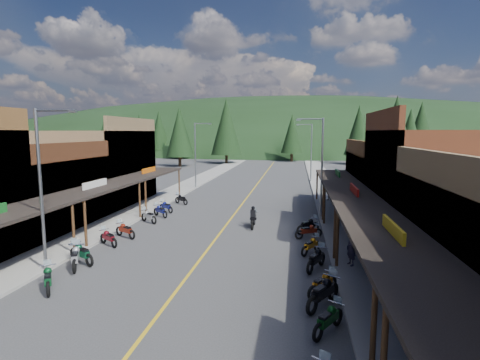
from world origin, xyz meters
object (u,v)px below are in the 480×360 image
at_px(pine_0, 106,134).
at_px(bike_west_4, 48,278).
at_px(bike_west_12, 181,199).
at_px(pedestrian_east_b, 330,191).
at_px(pine_8, 140,137).
at_px(bike_east_7, 311,245).
at_px(pine_3, 292,134).
at_px(bike_west_9, 149,216).
at_px(bike_west_5, 76,256).
at_px(bike_east_9, 308,225).
at_px(shop_west_2, 30,193).
at_px(pine_4, 359,130).
at_px(shop_west_3, 99,167).
at_px(pine_2, 226,127).
at_px(shop_east_2, 441,188).
at_px(bike_west_7, 108,237).
at_px(shop_east_3, 398,183).
at_px(streetlight_1, 196,152).
at_px(bike_east_5, 323,283).
at_px(bike_west_10, 160,210).
at_px(bike_west_11, 166,206).
at_px(bike_west_6, 81,252).
at_px(bike_east_8, 309,230).
at_px(pine_5, 421,127).
at_px(pine_7, 159,131).
at_px(pine_1, 181,131).
at_px(pedestrian_east_a, 351,248).
at_px(streetlight_3, 310,150).
at_px(pine_9, 410,135).
at_px(streetlight_0, 43,183).
at_px(bike_west_8, 125,229).
at_px(rider_on_bike, 253,219).
at_px(pine_10, 179,132).
at_px(streetlight_2, 320,163).
at_px(bike_east_6, 316,258).

bearing_deg(pine_0, bike_west_4, -63.79).
distance_m(bike_west_12, pedestrian_east_b, 14.64).
relative_size(pine_8, bike_east_7, 5.32).
distance_m(pine_3, bike_west_9, 62.68).
bearing_deg(bike_west_5, bike_east_9, 8.30).
distance_m(shop_west_2, pine_4, 66.55).
height_order(shop_west_3, pine_2, pine_2).
height_order(shop_east_2, bike_west_7, shop_east_2).
height_order(shop_east_3, streetlight_1, streetlight_1).
bearing_deg(bike_east_5, bike_west_10, 172.24).
bearing_deg(shop_east_2, pedestrian_east_b, 111.25).
distance_m(pine_0, bike_west_11, 63.89).
xyz_separation_m(bike_west_6, bike_east_7, (12.01, 3.44, -0.08)).
distance_m(streetlight_1, bike_west_10, 16.09).
bearing_deg(pine_3, bike_east_8, -88.25).
bearing_deg(bike_west_9, bike_west_12, 33.89).
xyz_separation_m(pine_5, pine_7, (-66.00, 4.00, -0.75)).
xyz_separation_m(pine_1, bike_east_5, (30.28, -76.69, -6.69)).
bearing_deg(pedestrian_east_a, streetlight_3, 158.86).
distance_m(pine_3, pine_8, 36.77).
height_order(shop_west_3, pine_4, pine_4).
xyz_separation_m(streetlight_3, bike_east_8, (-0.99, -28.12, -3.92)).
bearing_deg(bike_west_9, pine_4, 12.31).
relative_size(pine_9, bike_west_9, 5.53).
xyz_separation_m(shop_east_2, streetlight_3, (-6.83, 28.30, 0.94)).
relative_size(shop_east_2, streetlight_0, 1.36).
xyz_separation_m(pine_1, bike_west_11, (18.02, -61.76, -6.70)).
xyz_separation_m(bike_west_8, rider_on_bike, (8.02, 3.85, 0.10)).
height_order(pine_0, pine_3, same).
relative_size(pine_4, pedestrian_east_b, 6.70).
xyz_separation_m(shop_west_3, pine_10, (-4.22, 38.70, 3.27)).
bearing_deg(pine_10, bike_west_4, -77.88).
bearing_deg(bike_west_7, bike_west_5, -141.92).
bearing_deg(pine_7, bike_west_8, -71.00).
bearing_deg(bike_west_7, bike_west_6, -142.56).
height_order(shop_east_2, bike_east_9, shop_east_2).
bearing_deg(bike_west_9, bike_east_5, -96.47).
relative_size(bike_west_5, bike_east_7, 1.19).
bearing_deg(bike_west_5, pine_0, 89.72).
xyz_separation_m(shop_east_2, pine_0, (-53.78, 60.30, 2.96)).
bearing_deg(rider_on_bike, bike_west_5, -131.23).
height_order(bike_west_7, pedestrian_east_b, pedestrian_east_b).
height_order(shop_west_2, streetlight_2, streetlight_2).
bearing_deg(streetlight_1, pine_10, 111.53).
bearing_deg(pine_2, pine_10, -135.00).
bearing_deg(pine_1, streetlight_0, -77.36).
relative_size(pine_2, bike_west_10, 7.11).
relative_size(shop_west_3, bike_west_9, 5.59).
bearing_deg(shop_east_3, streetlight_1, 152.67).
bearing_deg(bike_west_5, bike_east_6, -19.68).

